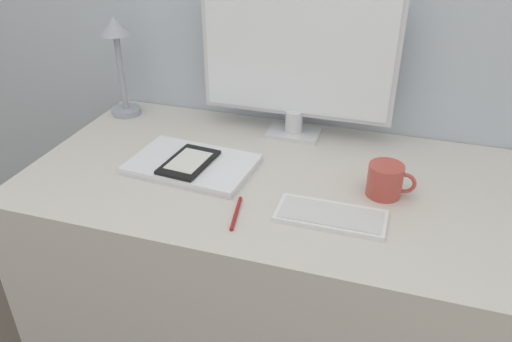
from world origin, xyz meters
TOP-DOWN VIEW (x-y plane):
  - desk at (0.00, 0.19)m, footprint 1.43×0.72m
  - monitor at (-0.05, 0.45)m, footprint 0.59×0.11m
  - keyboard at (0.15, 0.03)m, footprint 0.26×0.12m
  - laptop at (-0.27, 0.16)m, footprint 0.36×0.25m
  - ereader at (-0.27, 0.14)m, footprint 0.13×0.19m
  - desk_lamp at (-0.64, 0.44)m, footprint 0.10×0.10m
  - coffee_mug at (0.26, 0.18)m, footprint 0.12×0.09m
  - pen at (-0.08, -0.02)m, footprint 0.03×0.13m

SIDE VIEW (x-z plane):
  - desk at x=0.00m, z-range 0.00..0.71m
  - pen at x=-0.08m, z-range 0.71..0.72m
  - keyboard at x=0.15m, z-range 0.71..0.72m
  - laptop at x=-0.27m, z-range 0.71..0.73m
  - ereader at x=-0.27m, z-range 0.73..0.74m
  - coffee_mug at x=0.26m, z-range 0.71..0.79m
  - desk_lamp at x=-0.64m, z-range 0.76..1.09m
  - monitor at x=-0.05m, z-range 0.72..1.18m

